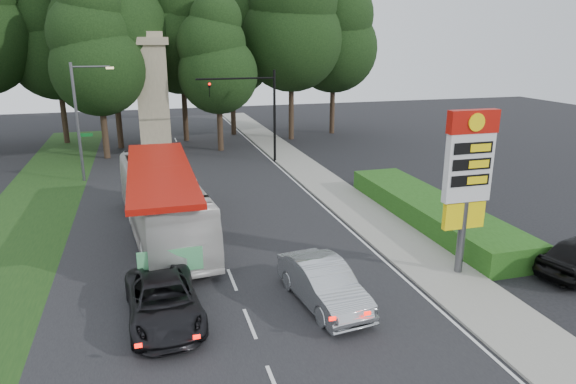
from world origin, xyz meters
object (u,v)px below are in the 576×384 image
object	(u,v)px
traffic_signal_mast	(258,104)
sedan_silver	(323,284)
gas_station_pylon	(468,171)
streetlight_signs	(80,117)
transit_bus	(162,202)
monument	(152,93)
suv_charcoal	(164,301)

from	to	relation	value
traffic_signal_mast	sedan_silver	size ratio (longest dim) A/B	1.45
gas_station_pylon	streetlight_signs	xyz separation A→B (m)	(-16.19, 20.01, -0.01)
transit_bus	traffic_signal_mast	bearing A→B (deg)	54.29
traffic_signal_mast	sedan_silver	world-z (taller)	traffic_signal_mast
monument	suv_charcoal	xyz separation A→B (m)	(-0.80, -28.41, -4.37)
monument	suv_charcoal	size ratio (longest dim) A/B	1.91
gas_station_pylon	sedan_silver	world-z (taller)	gas_station_pylon
monument	streetlight_signs	bearing A→B (deg)	-121.97
gas_station_pylon	traffic_signal_mast	distance (m)	22.29
sedan_silver	gas_station_pylon	bearing A→B (deg)	0.49
sedan_silver	suv_charcoal	distance (m)	5.73
streetlight_signs	suv_charcoal	bearing A→B (deg)	-78.41
streetlight_signs	transit_bus	distance (m)	13.25
gas_station_pylon	transit_bus	xyz separation A→B (m)	(-11.59, 7.88, -2.71)
streetlight_signs	suv_charcoal	world-z (taller)	streetlight_signs
monument	transit_bus	bearing A→B (deg)	-91.12
traffic_signal_mast	sedan_silver	distance (m)	23.33
streetlight_signs	monument	xyz separation A→B (m)	(4.99, 7.99, 0.67)
streetlight_signs	suv_charcoal	xyz separation A→B (m)	(4.19, -20.41, -3.71)
monument	sedan_silver	world-z (taller)	monument
transit_bus	sedan_silver	distance (m)	10.25
gas_station_pylon	streetlight_signs	world-z (taller)	streetlight_signs
traffic_signal_mast	monument	xyz separation A→B (m)	(-7.68, 6.00, 0.43)
streetlight_signs	monument	distance (m)	9.44
suv_charcoal	monument	bearing A→B (deg)	85.19
traffic_signal_mast	suv_charcoal	bearing A→B (deg)	-110.73
monument	sedan_silver	bearing A→B (deg)	-80.34
sedan_silver	suv_charcoal	world-z (taller)	sedan_silver
gas_station_pylon	traffic_signal_mast	world-z (taller)	traffic_signal_mast
monument	transit_bus	size ratio (longest dim) A/B	0.81
traffic_signal_mast	transit_bus	bearing A→B (deg)	-119.76
transit_bus	sedan_silver	size ratio (longest dim) A/B	2.51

